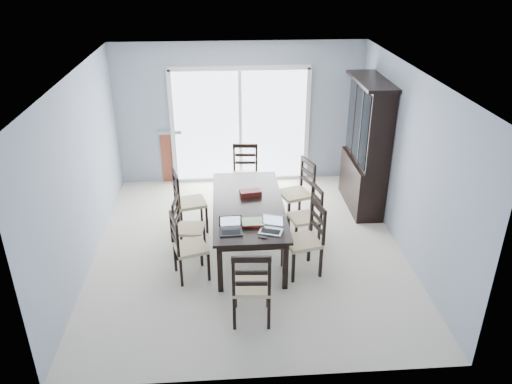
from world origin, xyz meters
TOP-DOWN VIEW (x-y plane):
  - floor at (0.00, 0.00)m, footprint 5.00×5.00m
  - ceiling at (0.00, 0.00)m, footprint 5.00×5.00m
  - back_wall at (0.00, 2.50)m, footprint 4.50×0.02m
  - wall_left at (-2.25, 0.00)m, footprint 0.02×5.00m
  - wall_right at (2.25, 0.00)m, footprint 0.02×5.00m
  - balcony at (0.00, 3.50)m, footprint 4.50×2.00m
  - railing at (0.00, 4.50)m, footprint 4.50×0.06m
  - dining_table at (0.00, 0.00)m, footprint 1.00×2.20m
  - china_hutch at (2.02, 1.25)m, footprint 0.50×1.38m
  - sliding_door at (0.00, 2.48)m, footprint 2.52×0.05m
  - chair_left_near at (-0.89, -0.66)m, footprint 0.52×0.51m
  - chair_left_mid at (-0.93, -0.08)m, footprint 0.44×0.43m
  - chair_left_far at (-0.95, 0.62)m, footprint 0.54×0.53m
  - chair_right_near at (0.79, -0.61)m, footprint 0.55×0.54m
  - chair_right_mid at (0.92, 0.11)m, footprint 0.48×0.47m
  - chair_right_far at (0.89, 0.82)m, footprint 0.58×0.58m
  - chair_end_near at (-0.06, -1.65)m, footprint 0.47×0.48m
  - chair_end_far at (0.04, 1.65)m, footprint 0.47×0.48m
  - laptop_dark at (-0.26, -0.80)m, footprint 0.30×0.21m
  - laptop_silver at (0.25, -0.81)m, footprint 0.35×0.29m
  - book_stack at (0.02, -0.60)m, footprint 0.30×0.23m
  - cell_phone at (0.13, -0.95)m, footprint 0.12×0.09m
  - game_box at (0.05, 0.26)m, footprint 0.33×0.20m
  - hot_tub at (-0.59, 3.37)m, footprint 2.04×1.84m

SIDE VIEW (x-z plane):
  - balcony at x=0.00m, z-range -0.10..0.00m
  - floor at x=0.00m, z-range 0.00..0.00m
  - hot_tub at x=-0.59m, z-range 0.00..1.01m
  - chair_left_mid at x=-0.93m, z-range 0.03..1.05m
  - railing at x=0.00m, z-range 0.00..1.10m
  - chair_right_mid at x=0.92m, z-range 0.03..1.10m
  - chair_left_near at x=-0.89m, z-range 0.03..1.13m
  - chair_end_far at x=0.04m, z-range 0.03..1.18m
  - chair_left_far at x=-0.95m, z-range 0.03..1.18m
  - chair_right_near at x=0.79m, z-range 0.03..1.21m
  - chair_end_near at x=-0.06m, z-range 0.03..1.21m
  - chair_right_far at x=0.89m, z-range 0.03..1.23m
  - dining_table at x=0.00m, z-range 0.30..1.05m
  - cell_phone at x=0.13m, z-range 0.75..0.76m
  - book_stack at x=0.02m, z-range 0.75..0.80m
  - game_box at x=0.05m, z-range 0.75..0.83m
  - laptop_dark at x=-0.26m, z-range 0.70..0.90m
  - laptop_silver at x=0.25m, z-range 0.70..0.90m
  - china_hutch at x=2.02m, z-range -0.03..2.17m
  - sliding_door at x=0.00m, z-range 0.00..2.18m
  - back_wall at x=0.00m, z-range 0.00..2.60m
  - wall_left at x=-2.25m, z-range 0.00..2.60m
  - wall_right at x=2.25m, z-range 0.00..2.60m
  - ceiling at x=0.00m, z-range 2.60..2.60m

